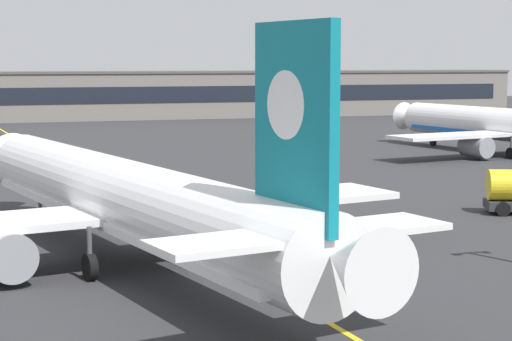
{
  "coord_description": "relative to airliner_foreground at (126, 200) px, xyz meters",
  "views": [
    {
      "loc": [
        -11.21,
        -31.28,
        10.3
      ],
      "look_at": [
        3.93,
        16.17,
        4.29
      ],
      "focal_mm": 64.15,
      "sensor_mm": 36.0,
      "label": 1
    }
  ],
  "objects": [
    {
      "name": "ground_plane",
      "position": [
        3.72,
        -13.54,
        -3.37
      ],
      "size": [
        400.0,
        400.0,
        0.0
      ],
      "primitive_type": "plane",
      "color": "#2D2D30"
    },
    {
      "name": "terminal_building",
      "position": [
        14.74,
        117.26,
        0.84
      ],
      "size": [
        159.01,
        12.4,
        8.4
      ],
      "color": "slate",
      "rests_on": "ground"
    },
    {
      "name": "safety_cone_by_nose_gear",
      "position": [
        0.6,
        16.25,
        -3.11
      ],
      "size": [
        0.44,
        0.44,
        0.55
      ],
      "color": "orange",
      "rests_on": "ground"
    },
    {
      "name": "airliner_foreground",
      "position": [
        0.0,
        0.0,
        0.0
      ],
      "size": [
        32.29,
        41.14,
        11.65
      ],
      "color": "white",
      "rests_on": "ground"
    },
    {
      "name": "taxiway_centreline",
      "position": [
        3.72,
        16.46,
        -3.37
      ],
      "size": [
        14.01,
        179.5,
        0.01
      ],
      "primitive_type": "cube",
      "rotation": [
        0.0,
        0.0,
        0.08
      ],
      "color": "yellow",
      "rests_on": "ground"
    }
  ]
}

